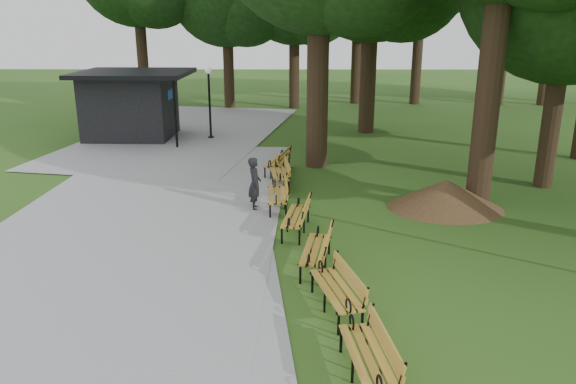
{
  "coord_description": "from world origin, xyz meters",
  "views": [
    {
      "loc": [
        0.32,
        -12.5,
        5.31
      ],
      "look_at": [
        0.2,
        1.0,
        1.1
      ],
      "focal_mm": 34.65,
      "sensor_mm": 36.0,
      "label": 1
    }
  ],
  "objects_px": {
    "bench_0": "(367,357)",
    "bench_3": "(296,216)",
    "bench_4": "(277,195)",
    "dirt_mound": "(446,194)",
    "kiosk": "(130,105)",
    "lamp_post": "(209,88)",
    "bench_2": "(316,250)",
    "bench_5": "(279,174)",
    "bench_1": "(336,290)",
    "bench_6": "(277,161)",
    "person": "(255,184)"
  },
  "relations": [
    {
      "from": "bench_0",
      "to": "lamp_post",
      "type": "bearing_deg",
      "value": -172.24
    },
    {
      "from": "bench_6",
      "to": "bench_3",
      "type": "bearing_deg",
      "value": 20.14
    },
    {
      "from": "person",
      "to": "bench_3",
      "type": "xyz_separation_m",
      "value": [
        1.17,
        -1.81,
        -0.34
      ]
    },
    {
      "from": "dirt_mound",
      "to": "bench_1",
      "type": "bearing_deg",
      "value": -121.15
    },
    {
      "from": "lamp_post",
      "to": "bench_2",
      "type": "height_order",
      "value": "lamp_post"
    },
    {
      "from": "bench_0",
      "to": "bench_3",
      "type": "xyz_separation_m",
      "value": [
        -1.06,
        6.22,
        0.0
      ]
    },
    {
      "from": "bench_0",
      "to": "bench_5",
      "type": "relative_size",
      "value": 1.0
    },
    {
      "from": "bench_1",
      "to": "bench_6",
      "type": "relative_size",
      "value": 1.0
    },
    {
      "from": "person",
      "to": "bench_4",
      "type": "height_order",
      "value": "person"
    },
    {
      "from": "dirt_mound",
      "to": "bench_5",
      "type": "distance_m",
      "value": 5.37
    },
    {
      "from": "bench_4",
      "to": "bench_5",
      "type": "height_order",
      "value": "same"
    },
    {
      "from": "person",
      "to": "bench_3",
      "type": "relative_size",
      "value": 0.82
    },
    {
      "from": "kiosk",
      "to": "bench_6",
      "type": "relative_size",
      "value": 2.59
    },
    {
      "from": "bench_2",
      "to": "bench_3",
      "type": "bearing_deg",
      "value": -159.45
    },
    {
      "from": "bench_4",
      "to": "bench_6",
      "type": "height_order",
      "value": "same"
    },
    {
      "from": "lamp_post",
      "to": "bench_4",
      "type": "height_order",
      "value": "lamp_post"
    },
    {
      "from": "kiosk",
      "to": "bench_1",
      "type": "distance_m",
      "value": 18.11
    },
    {
      "from": "bench_0",
      "to": "bench_2",
      "type": "xyz_separation_m",
      "value": [
        -0.62,
        4.06,
        0.0
      ]
    },
    {
      "from": "bench_6",
      "to": "dirt_mound",
      "type": "bearing_deg",
      "value": 66.7
    },
    {
      "from": "dirt_mound",
      "to": "kiosk",
      "type": "bearing_deg",
      "value": 140.05
    },
    {
      "from": "lamp_post",
      "to": "dirt_mound",
      "type": "relative_size",
      "value": 1.16
    },
    {
      "from": "bench_5",
      "to": "bench_3",
      "type": "bearing_deg",
      "value": 0.37
    },
    {
      "from": "kiosk",
      "to": "dirt_mound",
      "type": "xyz_separation_m",
      "value": [
        11.96,
        -10.02,
        -1.11
      ]
    },
    {
      "from": "kiosk",
      "to": "bench_6",
      "type": "xyz_separation_m",
      "value": [
        6.93,
        -6.2,
        -1.1
      ]
    },
    {
      "from": "bench_5",
      "to": "person",
      "type": "bearing_deg",
      "value": -22.41
    },
    {
      "from": "bench_1",
      "to": "bench_3",
      "type": "height_order",
      "value": "same"
    },
    {
      "from": "kiosk",
      "to": "bench_4",
      "type": "xyz_separation_m",
      "value": [
        7.04,
        -10.14,
        -1.1
      ]
    },
    {
      "from": "bench_4",
      "to": "dirt_mound",
      "type": "bearing_deg",
      "value": 88.6
    },
    {
      "from": "bench_4",
      "to": "bench_0",
      "type": "bearing_deg",
      "value": 8.23
    },
    {
      "from": "person",
      "to": "bench_2",
      "type": "xyz_separation_m",
      "value": [
        1.61,
        -3.98,
        -0.34
      ]
    },
    {
      "from": "dirt_mound",
      "to": "bench_1",
      "type": "relative_size",
      "value": 1.49
    },
    {
      "from": "lamp_post",
      "to": "bench_3",
      "type": "xyz_separation_m",
      "value": [
        3.88,
        -11.83,
        -1.91
      ]
    },
    {
      "from": "person",
      "to": "bench_4",
      "type": "bearing_deg",
      "value": -93.34
    },
    {
      "from": "dirt_mound",
      "to": "bench_5",
      "type": "xyz_separation_m",
      "value": [
        -4.91,
        2.18,
        0.01
      ]
    },
    {
      "from": "bench_2",
      "to": "bench_5",
      "type": "relative_size",
      "value": 1.0
    },
    {
      "from": "kiosk",
      "to": "bench_5",
      "type": "distance_m",
      "value": 10.6
    },
    {
      "from": "dirt_mound",
      "to": "bench_5",
      "type": "relative_size",
      "value": 1.49
    },
    {
      "from": "bench_0",
      "to": "bench_1",
      "type": "xyz_separation_m",
      "value": [
        -0.31,
        2.16,
        0.0
      ]
    },
    {
      "from": "kiosk",
      "to": "dirt_mound",
      "type": "distance_m",
      "value": 15.64
    },
    {
      "from": "bench_3",
      "to": "bench_0",
      "type": "bearing_deg",
      "value": 18.54
    },
    {
      "from": "person",
      "to": "lamp_post",
      "type": "distance_m",
      "value": 10.49
    },
    {
      "from": "bench_1",
      "to": "bench_6",
      "type": "bearing_deg",
      "value": 173.56
    },
    {
      "from": "bench_6",
      "to": "lamp_post",
      "type": "bearing_deg",
      "value": -137.87
    },
    {
      "from": "bench_4",
      "to": "bench_5",
      "type": "bearing_deg",
      "value": 176.93
    },
    {
      "from": "person",
      "to": "bench_1",
      "type": "distance_m",
      "value": 6.19
    },
    {
      "from": "dirt_mound",
      "to": "bench_1",
      "type": "distance_m",
      "value": 7.06
    },
    {
      "from": "bench_1",
      "to": "bench_6",
      "type": "xyz_separation_m",
      "value": [
        -1.37,
        9.85,
        0.0
      ]
    },
    {
      "from": "person",
      "to": "bench_3",
      "type": "bearing_deg",
      "value": -153.29
    },
    {
      "from": "person",
      "to": "bench_1",
      "type": "relative_size",
      "value": 0.82
    },
    {
      "from": "bench_3",
      "to": "bench_4",
      "type": "distance_m",
      "value": 1.92
    }
  ]
}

